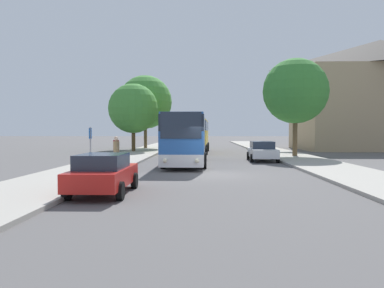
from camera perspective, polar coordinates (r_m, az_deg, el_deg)
The scene contains 14 objects.
ground_plane at distance 19.42m, azimuth 3.32°, elevation -4.70°, with size 300.00×300.00×0.00m, color #565454.
sidewalk_left at distance 20.46m, azimuth -16.74°, elevation -4.23°, with size 4.00×120.00×0.15m, color #A39E93.
sidewalk_right at distance 20.81m, azimuth 23.02°, elevation -4.20°, with size 4.00×120.00×0.15m, color #A39E93.
building_right_background at distance 51.43m, azimuth 26.70°, elevation 6.70°, with size 19.20×12.35×13.37m.
bus_front at distance 25.74m, azimuth -0.84°, elevation 0.90°, with size 2.84×11.23×3.32m.
bus_middle at distance 39.07m, azimuth 0.53°, elevation 1.32°, with size 2.97×11.20×3.40m.
parked_car_left_curb at distance 13.80m, azimuth -13.35°, elevation -4.32°, with size 1.97×4.13×1.45m.
parked_car_right_near at distance 28.69m, azimuth 10.66°, elevation -1.03°, with size 2.13×4.53×1.49m.
bus_stop_sign at distance 21.85m, azimuth -15.22°, elevation 0.18°, with size 0.08×0.45×2.33m.
pedestrian_waiting_near at distance 22.92m, azimuth -11.45°, elevation -1.18°, with size 0.36×0.36×1.71m.
pedestrian_waiting_far at distance 24.52m, azimuth -11.49°, elevation -0.90°, with size 0.36×0.36×1.77m.
tree_left_near at distance 47.24m, azimuth -7.13°, elevation 6.34°, with size 6.63×6.63×9.05m.
tree_left_far at distance 40.03m, azimuth -8.94°, elevation 5.37°, with size 5.22×5.22×7.12m.
tree_right_near at distance 33.36m, azimuth 15.48°, elevation 7.77°, with size 5.54×5.54×8.30m.
Camera 1 is at (-0.51, -19.28, 2.25)m, focal length 35.00 mm.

